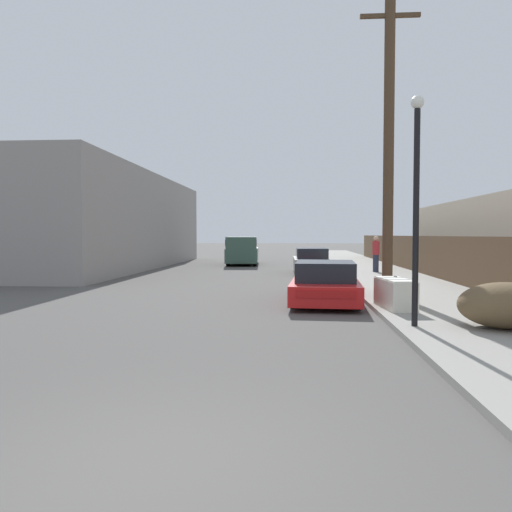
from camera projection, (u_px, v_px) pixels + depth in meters
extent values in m
plane|color=#4F4C49|center=(145.00, 477.00, 3.98)|extent=(220.00, 220.00, 0.00)
cube|color=gray|center=(369.00, 269.00, 27.00)|extent=(4.20, 63.00, 0.12)
cube|color=silver|center=(395.00, 294.00, 12.36)|extent=(0.80, 1.69, 0.70)
cube|color=white|center=(395.00, 279.00, 12.35)|extent=(0.77, 1.62, 0.03)
cube|color=#333335|center=(395.00, 276.00, 12.86)|extent=(0.05, 0.20, 0.02)
cube|color=gray|center=(392.00, 278.00, 12.61)|extent=(0.63, 0.14, 0.01)
cube|color=gray|center=(398.00, 279.00, 12.10)|extent=(0.63, 0.14, 0.01)
cube|color=red|center=(325.00, 288.00, 14.38)|extent=(2.12, 4.74, 0.52)
cube|color=black|center=(325.00, 271.00, 13.94)|extent=(1.72, 2.31, 0.52)
cube|color=#B21414|center=(326.00, 294.00, 12.07)|extent=(1.44, 0.11, 0.18)
cylinder|color=black|center=(299.00, 286.00, 15.91)|extent=(0.24, 0.63, 0.62)
cylinder|color=black|center=(351.00, 286.00, 15.70)|extent=(0.24, 0.63, 0.62)
cylinder|color=black|center=(294.00, 297.00, 13.07)|extent=(0.24, 0.63, 0.62)
cylinder|color=black|center=(357.00, 298.00, 12.85)|extent=(0.24, 0.63, 0.62)
cube|color=gray|center=(311.00, 264.00, 24.93)|extent=(1.79, 4.52, 0.64)
cube|color=black|center=(311.00, 253.00, 24.72)|extent=(1.52, 2.54, 0.50)
cube|color=#B21414|center=(314.00, 265.00, 22.67)|extent=(1.34, 0.05, 0.22)
cylinder|color=black|center=(296.00, 265.00, 26.36)|extent=(0.21, 0.63, 0.63)
cylinder|color=black|center=(324.00, 265.00, 26.28)|extent=(0.21, 0.63, 0.63)
cylinder|color=black|center=(297.00, 269.00, 23.59)|extent=(0.21, 0.63, 0.63)
cylinder|color=black|center=(328.00, 269.00, 23.50)|extent=(0.21, 0.63, 0.63)
cube|color=#385647|center=(243.00, 255.00, 32.52)|extent=(2.26, 5.50, 0.88)
cube|color=#385647|center=(242.00, 243.00, 31.01)|extent=(1.98, 2.53, 0.73)
cube|color=black|center=(242.00, 242.00, 31.00)|extent=(2.02, 2.48, 0.40)
cylinder|color=black|center=(255.00, 260.00, 30.85)|extent=(0.30, 0.79, 0.78)
cylinder|color=black|center=(228.00, 260.00, 30.88)|extent=(0.30, 0.79, 0.78)
cylinder|color=black|center=(256.00, 257.00, 34.19)|extent=(0.30, 0.79, 0.78)
cylinder|color=black|center=(232.00, 257.00, 34.22)|extent=(0.30, 0.79, 0.78)
cylinder|color=#4C3826|center=(389.00, 141.00, 15.21)|extent=(0.32, 0.32, 9.37)
cube|color=#4C3826|center=(390.00, 16.00, 15.05)|extent=(1.80, 0.12, 0.12)
cylinder|color=black|center=(416.00, 218.00, 9.84)|extent=(0.12, 0.12, 4.28)
sphere|color=white|center=(418.00, 102.00, 9.74)|extent=(0.26, 0.26, 0.26)
ellipsoid|color=brown|center=(506.00, 305.00, 9.68)|extent=(1.82, 1.45, 0.89)
cube|color=brown|center=(422.00, 255.00, 23.53)|extent=(0.08, 37.71, 1.76)
cube|color=gray|center=(103.00, 222.00, 29.65)|extent=(7.00, 22.03, 5.44)
cylinder|color=#282D42|center=(376.00, 263.00, 24.35)|extent=(0.28, 0.28, 0.84)
cylinder|color=#B72D33|center=(376.00, 248.00, 24.32)|extent=(0.34, 0.34, 0.67)
sphere|color=#DBB293|center=(376.00, 239.00, 24.30)|extent=(0.25, 0.25, 0.25)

